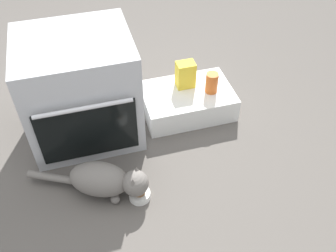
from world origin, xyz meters
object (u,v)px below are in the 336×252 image
object	(u,v)px
pantry_cabinet	(187,101)
sauce_jar	(212,83)
cat	(105,180)
snack_bag	(185,75)
oven	(81,90)
food_bowl	(140,194)

from	to	relation	value
pantry_cabinet	sauce_jar	world-z (taller)	sauce_jar
cat	sauce_jar	world-z (taller)	sauce_jar
cat	snack_bag	distance (m)	0.89
sauce_jar	snack_bag	distance (m)	0.18
oven	snack_bag	bearing A→B (deg)	5.59
sauce_jar	cat	bearing A→B (deg)	-148.10
snack_bag	cat	bearing A→B (deg)	-137.17
pantry_cabinet	snack_bag	world-z (taller)	snack_bag
pantry_cabinet	food_bowl	distance (m)	0.78
food_bowl	oven	bearing A→B (deg)	108.56
oven	sauce_jar	distance (m)	0.83
pantry_cabinet	snack_bag	bearing A→B (deg)	87.89
cat	sauce_jar	size ratio (longest dim) A/B	4.62
food_bowl	cat	size ratio (longest dim) A/B	0.19
food_bowl	cat	xyz separation A→B (m)	(-0.17, 0.08, 0.09)
food_bowl	snack_bag	bearing A→B (deg)	55.13
pantry_cabinet	oven	bearing A→B (deg)	-179.85
oven	sauce_jar	bearing A→B (deg)	-2.65
pantry_cabinet	cat	distance (m)	0.83
cat	snack_bag	bearing A→B (deg)	68.93
snack_bag	food_bowl	bearing A→B (deg)	-124.87
oven	cat	size ratio (longest dim) A/B	1.04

